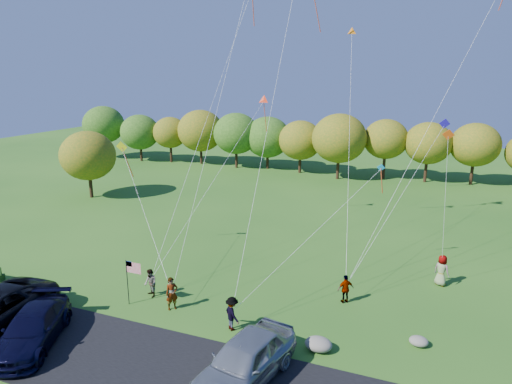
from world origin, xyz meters
TOP-DOWN VIEW (x-y plane):
  - ground at (0.00, 0.00)m, footprint 140.00×140.00m
  - asphalt_lane at (0.00, -4.00)m, footprint 44.00×6.00m
  - treeline at (1.25, 36.19)m, footprint 76.36×28.21m
  - minivan_navy at (-5.88, -4.45)m, footprint 4.44×6.06m
  - minivan_silver at (4.55, -3.23)m, footprint 3.36×6.13m
  - flyer_a at (-1.58, 0.96)m, footprint 0.78×0.80m
  - flyer_b at (-3.53, 1.77)m, footprint 1.03×0.98m
  - flyer_c at (2.34, 0.30)m, footprint 1.31×1.22m
  - flyer_d at (7.10, 5.24)m, footprint 1.02×0.92m
  - flyer_e at (12.10, 9.61)m, footprint 1.13×1.01m
  - trash_barrel at (-8.79, -0.70)m, footprint 0.65×0.65m
  - flag_assembly at (-3.87, 0.54)m, footprint 0.98×0.63m
  - boulder_near at (6.85, 0.16)m, footprint 1.30×1.02m
  - boulder_far at (11.19, 2.30)m, footprint 0.90×0.75m

SIDE VIEW (x-z plane):
  - ground at x=0.00m, z-range 0.00..0.00m
  - asphalt_lane at x=0.00m, z-range 0.00..0.06m
  - boulder_far at x=11.19m, z-range 0.00..0.47m
  - boulder_near at x=6.85m, z-range 0.00..0.65m
  - trash_barrel at x=-8.79m, z-range 0.00..0.98m
  - flyer_d at x=7.10m, z-range 0.00..1.66m
  - flyer_b at x=-3.53m, z-range 0.00..1.67m
  - minivan_navy at x=-5.88m, z-range 0.06..1.69m
  - flyer_c at x=2.34m, z-range 0.00..1.77m
  - flyer_a at x=-1.58m, z-range 0.00..1.86m
  - flyer_e at x=12.10m, z-range 0.00..1.94m
  - minivan_silver at x=4.55m, z-range 0.06..2.04m
  - flag_assembly at x=-3.87m, z-range 0.67..3.32m
  - treeline at x=1.25m, z-range 0.66..8.77m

